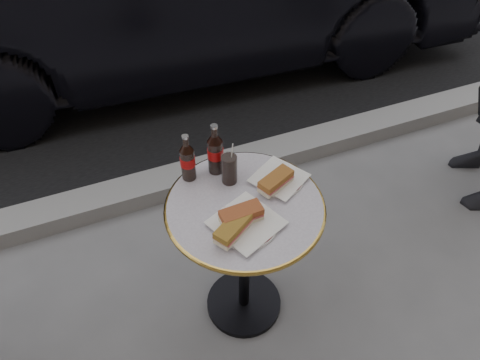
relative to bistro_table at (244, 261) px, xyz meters
name	(u,v)px	position (x,y,z in m)	size (l,w,h in m)	color
ground	(244,304)	(0.00, 0.00, -0.37)	(80.00, 80.00, 0.00)	slate
curb	(188,178)	(0.00, 0.90, -0.32)	(40.00, 0.20, 0.12)	gray
bistro_table	(244,261)	(0.00, 0.00, 0.00)	(0.62, 0.62, 0.73)	#BAB2C4
plate_left	(246,224)	(-0.03, -0.09, 0.37)	(0.23, 0.23, 0.01)	white
plate_right	(279,179)	(0.18, 0.07, 0.37)	(0.20, 0.20, 0.01)	white
sandwich_left_a	(233,229)	(-0.10, -0.12, 0.41)	(0.15, 0.07, 0.05)	olive
sandwich_left_b	(241,216)	(-0.05, -0.08, 0.41)	(0.16, 0.07, 0.05)	#984926
sandwich_right	(276,182)	(0.15, 0.04, 0.40)	(0.15, 0.07, 0.05)	#935825
cola_bottle_left	(187,157)	(-0.15, 0.22, 0.47)	(0.06, 0.06, 0.22)	black
cola_bottle_right	(215,149)	(-0.04, 0.22, 0.48)	(0.07, 0.07, 0.23)	black
cola_glass	(229,169)	(-0.01, 0.14, 0.43)	(0.07, 0.07, 0.13)	black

